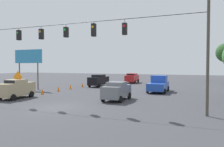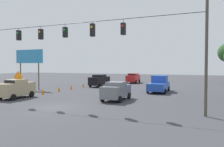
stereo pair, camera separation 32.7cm
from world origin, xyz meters
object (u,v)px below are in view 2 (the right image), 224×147
object	(u,v)px
pickup_truck_blue_oncoming_far	(159,84)
traffic_cone_third	(71,87)
overhead_signal_span	(65,46)
sedan_red_withflow_deep	(133,78)
traffic_cone_fourth	(83,85)
sedan_grey_crossing_near	(116,91)
traffic_cone_nearest	(43,91)
sedan_tan_parked_shoulder	(16,88)
traffic_cone_second	(59,89)
traffic_cone_fifth	(94,83)
work_zone_sign	(18,79)
sedan_black_withflow_far	(99,80)
roadside_billboard	(29,59)

from	to	relation	value
pickup_truck_blue_oncoming_far	traffic_cone_third	size ratio (longest dim) A/B	7.76
overhead_signal_span	sedan_red_withflow_deep	world-z (taller)	overhead_signal_span
traffic_cone_third	traffic_cone_fourth	xyz separation A→B (m)	(-0.03, -3.35, 0.00)
sedan_grey_crossing_near	pickup_truck_blue_oncoming_far	xyz separation A→B (m)	(-2.55, -8.53, 0.03)
overhead_signal_span	traffic_cone_nearest	distance (m)	9.29
sedan_tan_parked_shoulder	traffic_cone_fourth	bearing A→B (deg)	-91.33
sedan_grey_crossing_near	traffic_cone_third	bearing A→B (deg)	-34.68
overhead_signal_span	traffic_cone_second	size ratio (longest dim) A/B	32.42
pickup_truck_blue_oncoming_far	traffic_cone_fifth	world-z (taller)	pickup_truck_blue_oncoming_far
pickup_truck_blue_oncoming_far	traffic_cone_fourth	world-z (taller)	pickup_truck_blue_oncoming_far
sedan_grey_crossing_near	sedan_tan_parked_shoulder	xyz separation A→B (m)	(10.08, 2.93, 0.08)
traffic_cone_nearest	traffic_cone_third	distance (m)	6.21
work_zone_sign	sedan_grey_crossing_near	bearing A→B (deg)	-166.76
sedan_black_withflow_far	traffic_cone_nearest	xyz separation A→B (m)	(1.82, 11.43, -0.66)
roadside_billboard	sedan_grey_crossing_near	bearing A→B (deg)	163.88
overhead_signal_span	traffic_cone_fourth	xyz separation A→B (m)	(6.66, -14.17, -4.72)
roadside_billboard	traffic_cone_fifth	bearing A→B (deg)	-121.33
traffic_cone_second	traffic_cone_fifth	bearing A→B (deg)	-89.88
traffic_cone_third	roadside_billboard	bearing A→B (deg)	22.98
overhead_signal_span	work_zone_sign	xyz separation A→B (m)	(7.21, -1.61, -3.08)
overhead_signal_span	traffic_cone_nearest	world-z (taller)	overhead_signal_span
traffic_cone_fifth	roadside_billboard	distance (m)	11.49
pickup_truck_blue_oncoming_far	sedan_tan_parked_shoulder	bearing A→B (deg)	42.22
sedan_black_withflow_far	roadside_billboard	bearing A→B (deg)	45.18
sedan_tan_parked_shoulder	work_zone_sign	world-z (taller)	work_zone_sign
overhead_signal_span	sedan_red_withflow_deep	xyz separation A→B (m)	(1.83, -25.11, -4.08)
sedan_black_withflow_far	work_zone_sign	xyz separation A→B (m)	(2.49, 14.44, 0.97)
sedan_red_withflow_deep	pickup_truck_blue_oncoming_far	world-z (taller)	pickup_truck_blue_oncoming_far
sedan_tan_parked_shoulder	roadside_billboard	xyz separation A→B (m)	(5.28, -7.37, 3.30)
sedan_tan_parked_shoulder	traffic_cone_fifth	distance (m)	16.59
overhead_signal_span	traffic_cone_fourth	bearing A→B (deg)	-64.82
traffic_cone_fifth	traffic_cone_nearest	bearing A→B (deg)	90.47
traffic_cone_fourth	traffic_cone_fifth	distance (m)	3.51
sedan_red_withflow_deep	overhead_signal_span	bearing A→B (deg)	94.18
sedan_tan_parked_shoulder	pickup_truck_blue_oncoming_far	bearing A→B (deg)	-137.78
sedan_red_withflow_deep	traffic_cone_fifth	bearing A→B (deg)	57.11
sedan_red_withflow_deep	traffic_cone_third	distance (m)	15.11
work_zone_sign	traffic_cone_fourth	bearing A→B (deg)	-92.48
traffic_cone_second	traffic_cone_fifth	distance (m)	9.84
overhead_signal_span	sedan_tan_parked_shoulder	xyz separation A→B (m)	(6.97, -1.11, -4.04)
traffic_cone_second	sedan_grey_crossing_near	bearing A→B (deg)	158.64
sedan_red_withflow_deep	traffic_cone_nearest	size ratio (longest dim) A/B	6.05
traffic_cone_second	traffic_cone_third	xyz separation A→B (m)	(0.08, -2.98, 0.00)
sedan_red_withflow_deep	traffic_cone_fifth	size ratio (longest dim) A/B	6.05
sedan_tan_parked_shoulder	traffic_cone_third	distance (m)	9.75
sedan_black_withflow_far	sedan_tan_parked_shoulder	distance (m)	15.11
traffic_cone_fourth	traffic_cone_fifth	bearing A→B (deg)	-90.38
overhead_signal_span	traffic_cone_fifth	world-z (taller)	overhead_signal_span
traffic_cone_second	traffic_cone_third	size ratio (longest dim) A/B	1.00
roadside_billboard	traffic_cone_nearest	bearing A→B (deg)	145.97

